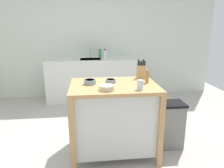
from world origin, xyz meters
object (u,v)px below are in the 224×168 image
(bowl_ceramic_small, at_px, (111,81))
(knife_block, at_px, (141,71))
(drinking_cup, at_px, (140,85))
(trash_bin, at_px, (169,125))
(pepper_grinder, at_px, (147,77))
(bottle_hand_soap, at_px, (100,54))
(sink_faucet, at_px, (90,53))
(bowl_stoneware_deep, at_px, (107,88))
(bowl_ceramic_wide, at_px, (90,82))
(bottle_spray_cleaner, at_px, (105,54))
(kitchen_island, at_px, (114,116))

(bowl_ceramic_small, bearing_deg, knife_block, 24.38)
(drinking_cup, height_order, trash_bin, drinking_cup)
(drinking_cup, distance_m, pepper_grinder, 0.31)
(knife_block, relative_size, bottle_hand_soap, 1.27)
(knife_block, bearing_deg, pepper_grinder, -87.90)
(bowl_ceramic_small, height_order, sink_faucet, sink_faucet)
(drinking_cup, relative_size, sink_faucet, 0.51)
(bowl_stoneware_deep, bearing_deg, trash_bin, 18.37)
(bowl_stoneware_deep, relative_size, drinking_cup, 1.49)
(bowl_ceramic_wide, xyz_separation_m, pepper_grinder, (0.70, -0.02, 0.05))
(bowl_ceramic_small, bearing_deg, bottle_spray_cleaner, 87.47)
(knife_block, xyz_separation_m, drinking_cup, (-0.14, -0.52, -0.04))
(bowl_ceramic_wide, distance_m, bowl_ceramic_small, 0.26)
(bowl_stoneware_deep, xyz_separation_m, drinking_cup, (0.36, -0.02, 0.03))
(knife_block, distance_m, pepper_grinder, 0.25)
(kitchen_island, height_order, bowl_ceramic_wide, bowl_ceramic_wide)
(kitchen_island, distance_m, knife_block, 0.70)
(bowl_stoneware_deep, distance_m, trash_bin, 1.11)
(bowl_ceramic_wide, bearing_deg, kitchen_island, -9.31)
(knife_block, height_order, bottle_spray_cleaner, knife_block)
(bowl_stoneware_deep, relative_size, trash_bin, 0.26)
(bowl_stoneware_deep, distance_m, pepper_grinder, 0.58)
(kitchen_island, relative_size, bottle_hand_soap, 5.23)
(kitchen_island, height_order, trash_bin, kitchen_island)
(drinking_cup, bearing_deg, sink_faucet, 101.61)
(trash_bin, bearing_deg, bottle_spray_cleaner, 108.85)
(trash_bin, distance_m, bottle_spray_cleaner, 2.29)
(kitchen_island, bearing_deg, trash_bin, 4.77)
(bowl_ceramic_wide, relative_size, drinking_cup, 1.33)
(knife_block, bearing_deg, bottle_spray_cleaner, 100.52)
(drinking_cup, xyz_separation_m, sink_faucet, (-0.51, 2.50, 0.05))
(bowl_stoneware_deep, bearing_deg, pepper_grinder, 25.84)
(kitchen_island, distance_m, sink_faucet, 2.33)
(bowl_stoneware_deep, bearing_deg, kitchen_island, 65.30)
(bottle_spray_cleaner, bearing_deg, knife_block, -79.48)
(kitchen_island, xyz_separation_m, bottle_spray_cleaner, (0.06, 2.12, 0.50))
(kitchen_island, xyz_separation_m, sink_faucet, (-0.25, 2.25, 0.52))
(bowl_ceramic_small, distance_m, bowl_stoneware_deep, 0.31)
(knife_block, bearing_deg, drinking_cup, -105.20)
(bowl_ceramic_small, xyz_separation_m, bottle_spray_cleaner, (0.09, 2.04, 0.07))
(bowl_stoneware_deep, xyz_separation_m, bottle_hand_soap, (0.06, 2.45, 0.06))
(knife_block, xyz_separation_m, bowl_ceramic_wide, (-0.69, -0.23, -0.06))
(bottle_hand_soap, bearing_deg, kitchen_island, -88.97)
(kitchen_island, height_order, bottle_hand_soap, bottle_hand_soap)
(bowl_ceramic_small, distance_m, trash_bin, 1.01)
(bowl_ceramic_small, bearing_deg, pepper_grinder, -6.97)
(kitchen_island, xyz_separation_m, bowl_ceramic_small, (-0.03, 0.08, 0.43))
(drinking_cup, relative_size, bottle_spray_cleaner, 0.55)
(trash_bin, height_order, bottle_spray_cleaner, bottle_spray_cleaner)
(kitchen_island, relative_size, sink_faucet, 4.76)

